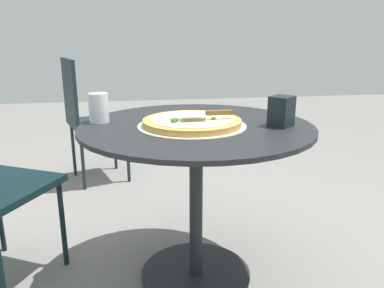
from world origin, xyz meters
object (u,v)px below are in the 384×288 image
at_px(napkin_dispenser, 281,111).
at_px(patio_chair_near, 86,113).
at_px(patio_table, 196,164).
at_px(pizza_server, 207,114).
at_px(drinking_cup, 99,108).
at_px(pizza_on_tray, 192,123).

relative_size(napkin_dispenser, patio_chair_near, 0.13).
bearing_deg(napkin_dispenser, patio_table, 123.75).
relative_size(pizza_server, drinking_cup, 1.74).
bearing_deg(patio_chair_near, patio_table, -65.78).
relative_size(patio_table, pizza_on_tray, 2.20).
relative_size(pizza_server, napkin_dispenser, 1.76).
height_order(pizza_server, drinking_cup, drinking_cup).
bearing_deg(pizza_server, pizza_on_tray, 155.12).
bearing_deg(napkin_dispenser, drinking_cup, 123.68).
xyz_separation_m(drinking_cup, napkin_dispenser, (0.72, -0.18, -0.00)).
xyz_separation_m(pizza_on_tray, napkin_dispenser, (0.35, -0.05, 0.05)).
relative_size(drinking_cup, patio_chair_near, 0.13).
xyz_separation_m(pizza_server, patio_chair_near, (-0.62, 1.36, -0.24)).
relative_size(pizza_on_tray, patio_chair_near, 0.48).
bearing_deg(pizza_server, patio_table, 120.78).
xyz_separation_m(drinking_cup, patio_chair_near, (-0.19, 1.21, -0.25)).
bearing_deg(pizza_on_tray, pizza_server, -24.88).
xyz_separation_m(patio_table, pizza_on_tray, (-0.02, -0.03, 0.19)).
height_order(patio_table, napkin_dispenser, napkin_dispenser).
bearing_deg(napkin_dispenser, pizza_server, 132.68).
xyz_separation_m(pizza_server, napkin_dispenser, (0.30, -0.03, 0.01)).
bearing_deg(drinking_cup, napkin_dispenser, -14.29).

